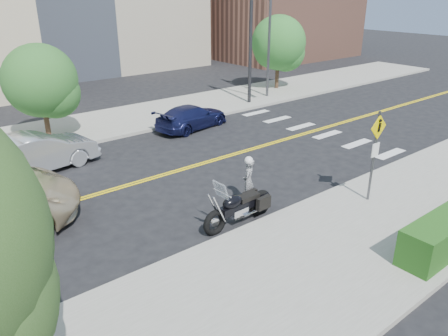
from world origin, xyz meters
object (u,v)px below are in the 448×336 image
pedestrian_sign (375,148)px  motorcyclist (248,180)px  motorcycle (239,199)px  parked_car_silver (36,153)px  parked_car_blue (192,117)px

pedestrian_sign → motorcyclist: 4.13m
motorcyclist → pedestrian_sign: bearing=101.9°
motorcyclist → motorcycle: bearing=-0.4°
motorcycle → parked_car_silver: (-3.43, 7.96, -0.03)m
pedestrian_sign → motorcycle: pedestrian_sign is taller
parked_car_silver → parked_car_blue: size_ratio=1.13×
pedestrian_sign → motorcyclist: (-3.03, 2.57, -1.15)m
motorcyclist → parked_car_blue: motorcyclist is taller
motorcycle → parked_car_blue: bearing=61.0°
parked_car_silver → parked_car_blue: (7.87, 0.84, -0.17)m
parked_car_silver → pedestrian_sign: bearing=-150.2°
pedestrian_sign → parked_car_blue: 10.60m
parked_car_silver → parked_car_blue: parked_car_silver is taller
motorcycle → motorcyclist: bearing=35.0°
pedestrian_sign → parked_car_silver: (-7.58, 9.68, -1.20)m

